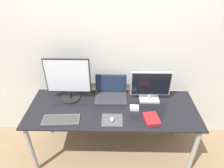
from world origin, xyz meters
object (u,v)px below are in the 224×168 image
at_px(mouse, 113,119).
at_px(power_brick, 134,108).
at_px(monitor_left, 68,79).
at_px(book, 151,119).
at_px(laptop, 111,92).
at_px(keyboard, 61,120).
at_px(monitor_right, 150,86).

distance_m(mouse, power_brick, 0.30).
xyz_separation_m(monitor_left, book, (0.91, -0.35, -0.25)).
distance_m(laptop, book, 0.59).
height_order(monitor_left, keyboard, monitor_left).
relative_size(monitor_left, keyboard, 1.34).
relative_size(laptop, keyboard, 0.96).
distance_m(keyboard, power_brick, 0.80).
height_order(monitor_right, mouse, monitor_right).
xyz_separation_m(monitor_right, laptop, (-0.45, 0.05, -0.12)).
bearing_deg(mouse, keyboard, -178.97).
xyz_separation_m(monitor_right, power_brick, (-0.19, -0.18, -0.17)).
distance_m(monitor_left, power_brick, 0.81).
xyz_separation_m(monitor_left, laptop, (0.48, 0.05, -0.20)).
height_order(keyboard, book, book).
bearing_deg(keyboard, monitor_left, 86.19).
bearing_deg(mouse, book, 2.49).
distance_m(monitor_right, power_brick, 0.31).
xyz_separation_m(monitor_left, monitor_right, (0.94, 0.00, -0.08)).
bearing_deg(monitor_right, mouse, -138.93).
bearing_deg(monitor_left, mouse, -36.16).
height_order(keyboard, power_brick, power_brick).
bearing_deg(keyboard, laptop, 40.41).
height_order(laptop, book, laptop).
relative_size(mouse, book, 0.29).
distance_m(monitor_left, monitor_right, 0.94).
height_order(monitor_left, monitor_right, monitor_left).
relative_size(monitor_left, laptop, 1.40).
distance_m(laptop, mouse, 0.42).
height_order(laptop, power_brick, laptop).
distance_m(monitor_right, laptop, 0.47).
relative_size(monitor_right, mouse, 7.41).
relative_size(monitor_left, book, 2.47).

